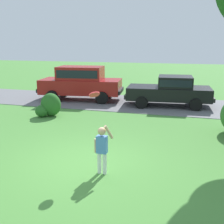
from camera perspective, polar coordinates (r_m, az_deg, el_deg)
ground_plane at (r=7.96m, az=-5.27°, el=-9.96°), size 80.00×80.00×0.00m
driveway_strip at (r=15.31m, az=5.71°, el=1.69°), size 28.00×4.40×0.02m
shrub_near_tree at (r=12.90m, az=-12.61°, el=1.21°), size 1.07×0.93×1.03m
parked_sedan at (r=14.89m, az=11.75°, el=4.40°), size 4.54×2.38×1.56m
parked_suv at (r=16.19m, az=-6.32°, el=6.16°), size 4.89×2.53×1.92m
child_thrower at (r=7.00m, az=-2.04°, el=-6.98°), size 0.46×0.26×1.29m
frisbee at (r=7.19m, az=-3.59°, el=3.57°), size 0.32×0.26×0.26m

